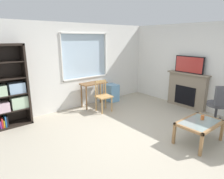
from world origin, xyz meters
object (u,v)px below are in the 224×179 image
object	(u,v)px
bookshelf	(7,92)
sippy_cup	(202,118)
wooden_chair	(103,96)
desk_under_window	(94,88)
plastic_drawer_unit	(112,93)
coffee_table	(199,125)
fireplace	(187,90)
office_chair	(219,103)
tv	(189,65)

from	to	relation	value
bookshelf	sippy_cup	bearing A→B (deg)	-47.99
wooden_chair	desk_under_window	bearing A→B (deg)	88.29
plastic_drawer_unit	coffee_table	world-z (taller)	plastic_drawer_unit
desk_under_window	fireplace	bearing A→B (deg)	-40.52
plastic_drawer_unit	fireplace	bearing A→B (deg)	-53.62
coffee_table	sippy_cup	distance (m)	0.18
office_chair	sippy_cup	xyz separation A→B (m)	(-1.09, -0.13, -0.06)
plastic_drawer_unit	office_chair	distance (m)	3.22
desk_under_window	tv	bearing A→B (deg)	-40.75
coffee_table	plastic_drawer_unit	bearing A→B (deg)	84.08
desk_under_window	plastic_drawer_unit	size ratio (longest dim) A/B	1.39
plastic_drawer_unit	fireplace	distance (m)	2.39
bookshelf	tv	bearing A→B (deg)	-23.61
plastic_drawer_unit	sippy_cup	distance (m)	3.22
bookshelf	desk_under_window	xyz separation A→B (m)	(2.36, -0.11, -0.25)
desk_under_window	coffee_table	distance (m)	3.21
desk_under_window	coffee_table	xyz separation A→B (m)	(0.44, -3.17, -0.22)
office_chair	sippy_cup	size ratio (longest dim) A/B	11.11
bookshelf	fireplace	bearing A→B (deg)	-23.52
bookshelf	sippy_cup	xyz separation A→B (m)	(2.94, -3.27, -0.36)
office_chair	coffee_table	size ratio (longest dim) A/B	1.08
wooden_chair	tv	xyz separation A→B (m)	(2.18, -1.35, 0.86)
wooden_chair	plastic_drawer_unit	size ratio (longest dim) A/B	1.56
plastic_drawer_unit	office_chair	world-z (taller)	office_chair
office_chair	coffee_table	distance (m)	1.26
wooden_chair	sippy_cup	distance (m)	2.71
office_chair	coffee_table	bearing A→B (deg)	-173.18
fireplace	tv	distance (m)	0.78
desk_under_window	wooden_chair	xyz separation A→B (m)	(-0.02, -0.51, -0.14)
bookshelf	plastic_drawer_unit	xyz separation A→B (m)	(3.13, -0.06, -0.56)
bookshelf	office_chair	size ratio (longest dim) A/B	1.97
coffee_table	wooden_chair	bearing A→B (deg)	99.65
desk_under_window	wooden_chair	bearing A→B (deg)	-91.71
wooden_chair	coffee_table	size ratio (longest dim) A/B	0.97
fireplace	coffee_table	size ratio (longest dim) A/B	1.39
bookshelf	coffee_table	size ratio (longest dim) A/B	2.13
office_chair	bookshelf	bearing A→B (deg)	142.11
coffee_table	desk_under_window	bearing A→B (deg)	97.83
desk_under_window	coffee_table	world-z (taller)	desk_under_window
wooden_chair	tv	world-z (taller)	tv
bookshelf	desk_under_window	world-z (taller)	bookshelf
tv	sippy_cup	distance (m)	2.20
desk_under_window	sippy_cup	xyz separation A→B (m)	(0.58, -3.15, -0.10)
bookshelf	tv	xyz separation A→B (m)	(4.53, -1.98, 0.47)
wooden_chair	sippy_cup	size ratio (longest dim) A/B	10.00
bookshelf	fireplace	world-z (taller)	bookshelf
tv	desk_under_window	bearing A→B (deg)	139.25
fireplace	tv	world-z (taller)	tv
plastic_drawer_unit	tv	xyz separation A→B (m)	(1.39, -1.91, 1.04)
fireplace	tv	size ratio (longest dim) A/B	1.46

